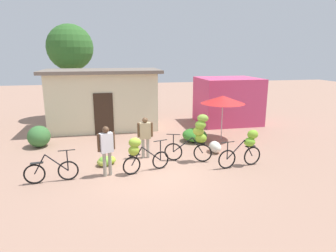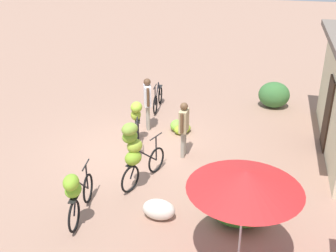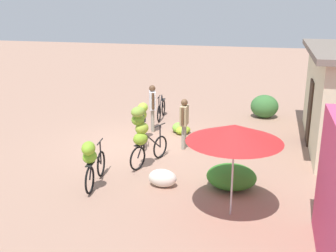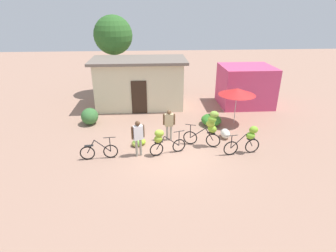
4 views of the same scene
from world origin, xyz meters
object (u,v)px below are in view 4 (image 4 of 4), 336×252
(produce_sack, at_px, (225,134))
(banana_pile_on_ground, at_px, (138,142))
(building_low, at_px, (139,83))
(market_umbrella, at_px, (237,92))
(person_vendor, at_px, (138,135))
(tree_behind_building, at_px, (113,36))
(bicycle_leftmost, at_px, (99,151))
(shop_pink, at_px, (245,86))
(bicycle_center_loaded, at_px, (210,126))
(bicycle_by_shop, at_px, (248,138))
(bicycle_near_pile, at_px, (162,140))
(person_bystander, at_px, (169,122))

(produce_sack, bearing_deg, banana_pile_on_ground, -173.21)
(building_low, bearing_deg, market_umbrella, -31.03)
(market_umbrella, distance_m, banana_pile_on_ground, 5.92)
(produce_sack, height_order, person_vendor, person_vendor)
(tree_behind_building, distance_m, market_umbrella, 9.43)
(market_umbrella, xyz_separation_m, bicycle_leftmost, (-6.79, -3.39, -1.47))
(bicycle_leftmost, xyz_separation_m, person_vendor, (1.66, 0.14, 0.65))
(market_umbrella, relative_size, person_vendor, 1.22)
(shop_pink, height_order, banana_pile_on_ground, shop_pink)
(tree_behind_building, bearing_deg, produce_sack, -51.90)
(bicycle_center_loaded, distance_m, bicycle_by_shop, 1.73)
(market_umbrella, bearing_deg, bicycle_by_shop, -97.27)
(person_vendor, bearing_deg, bicycle_leftmost, -175.03)
(produce_sack, xyz_separation_m, person_vendor, (-4.18, -1.49, 0.78))
(bicycle_near_pile, distance_m, person_bystander, 1.50)
(market_umbrella, relative_size, produce_sack, 2.84)
(building_low, bearing_deg, bicycle_leftmost, -103.41)
(bicycle_leftmost, xyz_separation_m, bicycle_near_pile, (2.67, 0.13, 0.38))
(market_umbrella, height_order, person_vendor, market_umbrella)
(banana_pile_on_ground, distance_m, produce_sack, 4.28)
(tree_behind_building, relative_size, produce_sack, 7.78)
(market_umbrella, bearing_deg, banana_pile_on_ground, -156.51)
(bicycle_leftmost, bearing_deg, bicycle_near_pile, 2.74)
(produce_sack, bearing_deg, shop_pink, 62.61)
(shop_pink, height_order, person_bystander, shop_pink)
(bicycle_leftmost, distance_m, person_bystander, 3.49)
(bicycle_leftmost, bearing_deg, banana_pile_on_ground, 35.27)
(produce_sack, bearing_deg, bicycle_leftmost, -164.40)
(tree_behind_building, xyz_separation_m, person_bystander, (3.24, -7.74, -3.16))
(building_low, xyz_separation_m, produce_sack, (4.28, -4.91, -1.32))
(bicycle_leftmost, relative_size, bicycle_by_shop, 0.95)
(banana_pile_on_ground, bearing_deg, produce_sack, 6.79)
(shop_pink, xyz_separation_m, bicycle_leftmost, (-8.32, -6.43, -0.91))
(bicycle_center_loaded, xyz_separation_m, banana_pile_on_ground, (-3.25, 0.32, -0.87))
(shop_pink, relative_size, bicycle_near_pile, 2.00)
(bicycle_by_shop, relative_size, person_bystander, 1.07)
(produce_sack, bearing_deg, bicycle_near_pile, -154.61)
(shop_pink, height_order, tree_behind_building, tree_behind_building)
(tree_behind_building, height_order, bicycle_near_pile, tree_behind_building)
(bicycle_by_shop, relative_size, banana_pile_on_ground, 2.25)
(bicycle_leftmost, bearing_deg, person_vendor, 4.97)
(bicycle_near_pile, bearing_deg, produce_sack, 25.39)
(market_umbrella, xyz_separation_m, bicycle_by_shop, (-0.43, -3.35, -1.07))
(tree_behind_building, height_order, banana_pile_on_ground, tree_behind_building)
(bicycle_by_shop, relative_size, person_vendor, 1.02)
(tree_behind_building, bearing_deg, bicycle_by_shop, -54.74)
(bicycle_near_pile, relative_size, produce_sack, 2.29)
(shop_pink, relative_size, tree_behind_building, 0.59)
(person_vendor, bearing_deg, tree_behind_building, 101.34)
(tree_behind_building, distance_m, banana_pile_on_ground, 9.26)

